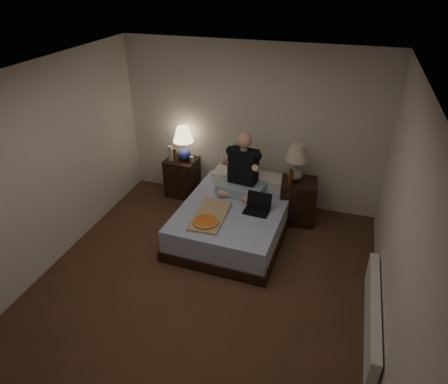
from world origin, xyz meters
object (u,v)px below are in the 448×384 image
(lamp_right, at_px, (296,163))
(bed, at_px, (234,219))
(soda_can, at_px, (191,160))
(lamp_left, at_px, (184,144))
(water_bottle, at_px, (171,153))
(pizza_box, at_px, (206,222))
(radiator, at_px, (372,314))
(person, at_px, (242,165))
(laptop, at_px, (257,205))
(beer_bottle_left, at_px, (175,155))
(nightstand_right, at_px, (297,201))
(beer_bottle_right, at_px, (290,177))
(nightstand_left, at_px, (183,177))

(lamp_right, bearing_deg, bed, -139.46)
(soda_can, bearing_deg, lamp_left, 157.88)
(bed, distance_m, water_bottle, 1.57)
(pizza_box, height_order, radiator, pizza_box)
(person, bearing_deg, bed, -83.28)
(pizza_box, bearing_deg, water_bottle, 127.11)
(person, bearing_deg, laptop, -45.02)
(bed, relative_size, water_bottle, 7.44)
(bed, distance_m, beer_bottle_left, 1.48)
(water_bottle, relative_size, laptop, 0.74)
(lamp_left, height_order, radiator, lamp_left)
(soda_can, height_order, radiator, soda_can)
(nightstand_right, relative_size, laptop, 1.96)
(lamp_left, distance_m, radiator, 3.68)
(beer_bottle_right, height_order, radiator, beer_bottle_right)
(laptop, relative_size, radiator, 0.21)
(beer_bottle_left, bearing_deg, person, -16.29)
(nightstand_right, height_order, water_bottle, water_bottle)
(radiator, bearing_deg, beer_bottle_right, 125.00)
(lamp_left, bearing_deg, person, -23.09)
(beer_bottle_left, bearing_deg, laptop, -27.27)
(lamp_left, height_order, lamp_right, lamp_right)
(nightstand_left, xyz_separation_m, person, (1.14, -0.46, 0.61))
(radiator, bearing_deg, beer_bottle_left, 147.68)
(lamp_left, height_order, soda_can, lamp_left)
(soda_can, relative_size, radiator, 0.06)
(beer_bottle_left, xyz_separation_m, laptop, (1.53, -0.79, -0.17))
(nightstand_right, bearing_deg, bed, -150.35)
(water_bottle, xyz_separation_m, beer_bottle_left, (0.08, -0.02, -0.01))
(person, bearing_deg, lamp_right, 27.47)
(radiator, bearing_deg, soda_can, 144.65)
(lamp_right, xyz_separation_m, beer_bottle_right, (-0.04, -0.14, -0.17))
(nightstand_left, bearing_deg, person, -20.47)
(laptop, bearing_deg, bed, 171.30)
(bed, xyz_separation_m, water_bottle, (-1.28, 0.74, 0.53))
(nightstand_right, xyz_separation_m, beer_bottle_right, (-0.12, -0.12, 0.45))
(water_bottle, distance_m, soda_can, 0.35)
(bed, bearing_deg, pizza_box, -108.56)
(lamp_left, xyz_separation_m, beer_bottle_right, (1.77, -0.35, -0.14))
(beer_bottle_left, bearing_deg, lamp_right, -2.67)
(lamp_right, xyz_separation_m, laptop, (-0.39, -0.70, -0.36))
(lamp_right, relative_size, beer_bottle_left, 2.43)
(lamp_right, height_order, radiator, lamp_right)
(beer_bottle_left, distance_m, pizza_box, 1.63)
(nightstand_right, bearing_deg, laptop, -131.73)
(water_bottle, height_order, pizza_box, water_bottle)
(bed, relative_size, lamp_right, 3.32)
(beer_bottle_right, distance_m, laptop, 0.68)
(bed, relative_size, laptop, 5.47)
(pizza_box, bearing_deg, beer_bottle_left, 125.28)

